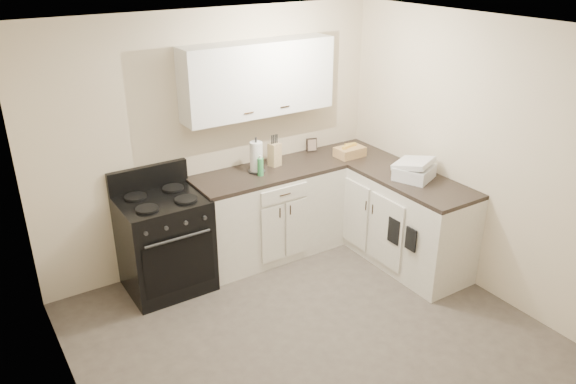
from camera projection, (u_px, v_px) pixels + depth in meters
floor at (318, 344)px, 4.63m from camera, size 3.60×3.60×0.00m
ceiling at (327, 33)px, 3.61m from camera, size 3.60×3.60×0.00m
wall_back at (215, 141)px, 5.50m from camera, size 3.60×0.00×3.60m
wall_right at (485, 160)px, 5.01m from camera, size 0.00×3.60×3.60m
wall_left at (69, 280)px, 3.23m from camera, size 0.00×3.60×3.60m
wall_front at (538, 342)px, 2.74m from camera, size 3.60×0.00×3.60m
base_cabinets_back at (269, 215)px, 5.81m from camera, size 1.55×0.60×0.90m
base_cabinets_right at (389, 213)px, 5.84m from camera, size 0.60×1.90×0.90m
countertop_back at (268, 173)px, 5.62m from camera, size 1.55×0.60×0.04m
countertop_right at (392, 171)px, 5.65m from camera, size 0.60×1.90×0.04m
upper_cabinets at (258, 78)px, 5.36m from camera, size 1.55×0.30×0.70m
stove at (165, 244)px, 5.23m from camera, size 0.76×0.65×0.92m
knife_block at (275, 155)px, 5.69m from camera, size 0.13×0.12×0.24m
paper_towel at (256, 157)px, 5.53m from camera, size 0.15×0.15×0.31m
soap_bottle at (260, 167)px, 5.46m from camera, size 0.07×0.07×0.18m
picture_frame at (312, 145)px, 6.10m from camera, size 0.12×0.07×0.15m
wicker_basket at (350, 152)px, 5.97m from camera, size 0.30×0.21×0.10m
countertop_grill at (414, 172)px, 5.40m from camera, size 0.44×0.43×0.13m
glass_jar at (402, 169)px, 5.48m from camera, size 0.08×0.08×0.13m
oven_mitt_near at (411, 239)px, 5.15m from camera, size 0.02×0.13×0.22m
oven_mitt_far at (394, 231)px, 5.33m from camera, size 0.02×0.15×0.25m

